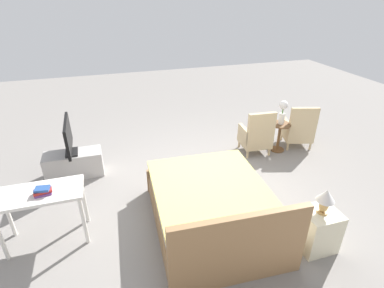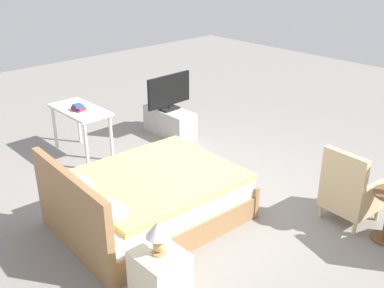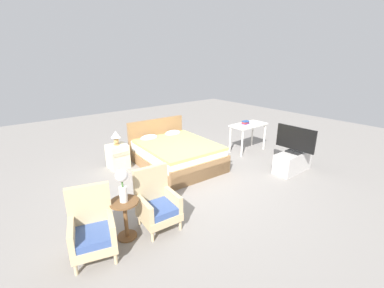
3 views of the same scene
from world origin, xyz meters
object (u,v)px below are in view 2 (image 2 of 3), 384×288
(armchair_by_window_right, at_px, (349,192))
(tv_stand, at_px, (170,122))
(bed, at_px, (147,199))
(nightstand, at_px, (160,279))
(tv_flatscreen, at_px, (169,92))
(book_stack, at_px, (78,108))
(vanity_desk, at_px, (80,116))
(table_lamp, at_px, (158,233))

(armchair_by_window_right, height_order, tv_stand, armchair_by_window_right)
(bed, distance_m, nightstand, 1.34)
(tv_flatscreen, xyz_separation_m, book_stack, (0.19, 1.57, 0.05))
(armchair_by_window_right, bearing_deg, vanity_desk, 19.64)
(armchair_by_window_right, bearing_deg, bed, 47.85)
(tv_stand, bearing_deg, tv_flatscreen, 1.44)
(table_lamp, height_order, book_stack, table_lamp)
(nightstand, distance_m, table_lamp, 0.49)
(bed, bearing_deg, book_stack, -9.73)
(armchair_by_window_right, relative_size, tv_stand, 0.96)
(armchair_by_window_right, distance_m, table_lamp, 2.53)
(tv_stand, xyz_separation_m, vanity_desk, (0.26, 1.52, 0.42))
(bed, height_order, book_stack, bed)
(armchair_by_window_right, relative_size, book_stack, 4.16)
(table_lamp, height_order, tv_stand, table_lamp)
(bed, distance_m, tv_flatscreen, 2.72)
(tv_stand, height_order, vanity_desk, vanity_desk)
(bed, distance_m, tv_stand, 2.68)
(nightstand, bearing_deg, tv_flatscreen, -41.57)
(armchair_by_window_right, xyz_separation_m, tv_stand, (3.43, -0.20, -0.15))
(vanity_desk, bearing_deg, book_stack, 141.40)
(tv_flatscreen, height_order, book_stack, tv_flatscreen)
(armchair_by_window_right, height_order, tv_flatscreen, tv_flatscreen)
(tv_stand, xyz_separation_m, book_stack, (0.20, 1.57, 0.58))
(bed, xyz_separation_m, nightstand, (-1.13, 0.73, -0.02))
(armchair_by_window_right, height_order, book_stack, armchair_by_window_right)
(tv_flatscreen, bearing_deg, book_stack, 82.96)
(tv_flatscreen, relative_size, book_stack, 4.01)
(nightstand, xyz_separation_m, table_lamp, (0.00, 0.00, 0.49))
(tv_flatscreen, bearing_deg, vanity_desk, 80.21)
(tv_stand, distance_m, tv_flatscreen, 0.53)
(armchair_by_window_right, height_order, nightstand, armchair_by_window_right)
(table_lamp, distance_m, book_stack, 3.37)
(bed, xyz_separation_m, tv_flatscreen, (1.87, -1.93, 0.46))
(armchair_by_window_right, relative_size, vanity_desk, 0.88)
(nightstand, xyz_separation_m, tv_stand, (2.99, -2.66, -0.06))
(bed, bearing_deg, tv_flatscreen, -45.86)
(nightstand, height_order, tv_flatscreen, tv_flatscreen)
(table_lamp, bearing_deg, tv_flatscreen, -41.58)
(table_lamp, distance_m, tv_flatscreen, 4.00)
(tv_stand, bearing_deg, nightstand, 138.40)
(armchair_by_window_right, height_order, table_lamp, armchair_by_window_right)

